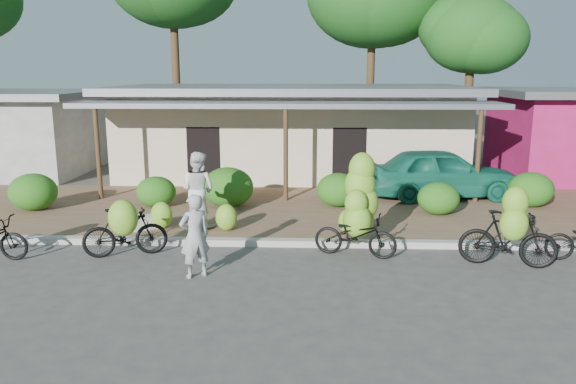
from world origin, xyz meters
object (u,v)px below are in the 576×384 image
at_px(bike_left, 125,229).
at_px(sack_far, 127,220).
at_px(bike_right, 509,234).
at_px(sack_near, 149,222).
at_px(vendor, 195,236).
at_px(tree_near_right, 467,32).
at_px(teal_van, 441,173).
at_px(bystander, 198,189).
at_px(bike_center, 358,214).

distance_m(bike_left, sack_far, 2.19).
bearing_deg(bike_right, bike_left, 100.59).
xyz_separation_m(bike_left, sack_near, (-0.04, 1.90, -0.36)).
bearing_deg(vendor, tree_near_right, -152.98).
relative_size(sack_near, teal_van, 0.19).
height_order(tree_near_right, sack_near, tree_near_right).
bearing_deg(vendor, sack_far, -84.97).
relative_size(vendor, bystander, 0.88).
bearing_deg(sack_near, sack_far, 164.55).
height_order(bike_right, bystander, bystander).
height_order(bike_center, teal_van, bike_center).
height_order(bike_left, bike_center, bike_center).
distance_m(sack_far, teal_van, 9.25).
bearing_deg(vendor, bike_left, -63.65).
xyz_separation_m(bike_left, sack_far, (-0.64, 2.06, -0.37)).
height_order(tree_near_right, vendor, tree_near_right).
bearing_deg(teal_van, bystander, 110.83).
bearing_deg(bike_left, bike_right, -109.58).
relative_size(bike_center, sack_far, 2.90).
distance_m(bike_right, vendor, 6.23).
bearing_deg(tree_near_right, vendor, -120.99).
bearing_deg(teal_van, bike_right, 173.59).
distance_m(bike_center, teal_van, 5.82).
distance_m(bystander, teal_van, 7.58).
relative_size(bike_right, bystander, 1.07).
distance_m(sack_far, vendor, 3.95).
relative_size(bike_left, teal_van, 0.41).
distance_m(sack_near, bystander, 1.45).
distance_m(tree_near_right, vendor, 17.70).
relative_size(bike_center, vendor, 1.33).
distance_m(bike_left, bike_center, 5.00).
bearing_deg(bike_left, tree_near_right, -54.98).
bearing_deg(bike_center, sack_far, 90.73).
relative_size(tree_near_right, sack_near, 8.31).
relative_size(sack_near, bystander, 0.45).
xyz_separation_m(bike_center, bike_right, (2.94, -0.90, -0.15)).
relative_size(bike_left, bike_right, 0.92).
distance_m(bike_right, bystander, 7.18).
height_order(bike_left, vendor, vendor).
distance_m(sack_far, bystander, 1.96).
xyz_separation_m(vendor, bystander, (-0.56, 3.17, 0.23)).
relative_size(bike_center, teal_van, 0.49).
bearing_deg(bike_left, vendor, -138.92).
bearing_deg(bike_left, bystander, -45.92).
height_order(sack_far, teal_van, teal_van).
bearing_deg(bike_left, sack_near, -15.94).
bearing_deg(bike_center, bike_right, -91.42).
relative_size(bike_right, vendor, 1.22).
xyz_separation_m(tree_near_right, bike_right, (-2.60, -13.90, -4.78)).
xyz_separation_m(bike_center, teal_van, (2.92, 5.03, 0.03)).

